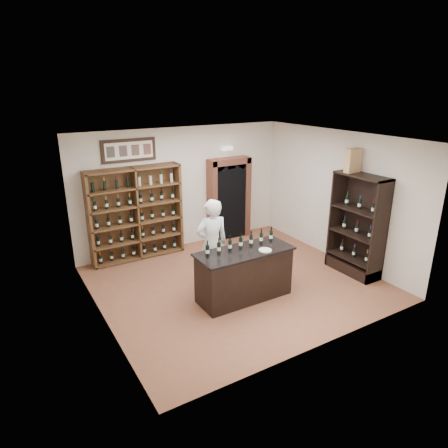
{
  "coord_description": "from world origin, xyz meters",
  "views": [
    {
      "loc": [
        -4.08,
        -6.33,
        3.96
      ],
      "look_at": [
        -0.11,
        0.3,
        1.24
      ],
      "focal_mm": 32.0,
      "sensor_mm": 36.0,
      "label": 1
    }
  ],
  "objects_px": {
    "tasting_counter": "(244,275)",
    "shopkeeper": "(212,244)",
    "wine_shelf": "(136,214)",
    "side_cabinet": "(356,240)",
    "counter_bottle_0": "(207,250)",
    "wine_crate": "(353,160)"
  },
  "relations": [
    {
      "from": "tasting_counter",
      "to": "wine_crate",
      "type": "height_order",
      "value": "wine_crate"
    },
    {
      "from": "wine_shelf",
      "to": "wine_crate",
      "type": "height_order",
      "value": "wine_crate"
    },
    {
      "from": "shopkeeper",
      "to": "wine_crate",
      "type": "bearing_deg",
      "value": 171.65
    },
    {
      "from": "counter_bottle_0",
      "to": "wine_crate",
      "type": "distance_m",
      "value": 3.65
    },
    {
      "from": "tasting_counter",
      "to": "side_cabinet",
      "type": "height_order",
      "value": "side_cabinet"
    },
    {
      "from": "tasting_counter",
      "to": "wine_shelf",
      "type": "bearing_deg",
      "value": 110.56
    },
    {
      "from": "wine_shelf",
      "to": "tasting_counter",
      "type": "height_order",
      "value": "wine_shelf"
    },
    {
      "from": "tasting_counter",
      "to": "counter_bottle_0",
      "type": "xyz_separation_m",
      "value": [
        -0.72,
        0.14,
        0.61
      ]
    },
    {
      "from": "tasting_counter",
      "to": "shopkeeper",
      "type": "height_order",
      "value": "shopkeeper"
    },
    {
      "from": "counter_bottle_0",
      "to": "side_cabinet",
      "type": "xyz_separation_m",
      "value": [
        3.44,
        -0.44,
        -0.35
      ]
    },
    {
      "from": "shopkeeper",
      "to": "counter_bottle_0",
      "type": "bearing_deg",
      "value": 60.27
    },
    {
      "from": "side_cabinet",
      "to": "tasting_counter",
      "type": "bearing_deg",
      "value": 173.72
    },
    {
      "from": "side_cabinet",
      "to": "wine_crate",
      "type": "xyz_separation_m",
      "value": [
        -0.05,
        0.29,
        1.7
      ]
    },
    {
      "from": "counter_bottle_0",
      "to": "shopkeeper",
      "type": "bearing_deg",
      "value": 54.52
    },
    {
      "from": "wine_shelf",
      "to": "side_cabinet",
      "type": "height_order",
      "value": "same"
    },
    {
      "from": "side_cabinet",
      "to": "shopkeeper",
      "type": "bearing_deg",
      "value": 161.13
    },
    {
      "from": "counter_bottle_0",
      "to": "side_cabinet",
      "type": "distance_m",
      "value": 3.49
    },
    {
      "from": "shopkeeper",
      "to": "wine_shelf",
      "type": "bearing_deg",
      "value": -64.16
    },
    {
      "from": "wine_crate",
      "to": "wine_shelf",
      "type": "bearing_deg",
      "value": 140.37
    },
    {
      "from": "wine_shelf",
      "to": "tasting_counter",
      "type": "bearing_deg",
      "value": -69.44
    },
    {
      "from": "counter_bottle_0",
      "to": "wine_shelf",
      "type": "bearing_deg",
      "value": 97.74
    },
    {
      "from": "tasting_counter",
      "to": "wine_crate",
      "type": "relative_size",
      "value": 3.74
    }
  ]
}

